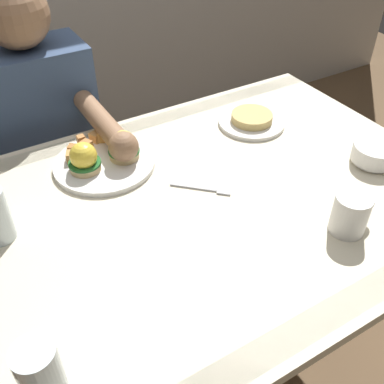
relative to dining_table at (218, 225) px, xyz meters
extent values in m
plane|color=brown|center=(0.00, 0.00, -0.63)|extent=(6.00, 6.00, 0.00)
cube|color=beige|center=(0.00, 0.00, 0.09)|extent=(1.20, 0.90, 0.03)
cube|color=#3F7F51|center=(0.00, -0.40, 0.10)|extent=(1.20, 0.06, 0.00)
cube|color=#3F7F51|center=(0.00, 0.40, 0.10)|extent=(1.20, 0.06, 0.00)
cube|color=brown|center=(0.55, 0.40, -0.28)|extent=(0.06, 0.06, 0.71)
cylinder|color=white|center=(-0.20, 0.26, 0.11)|extent=(0.27, 0.27, 0.01)
cylinder|color=tan|center=(-0.25, 0.25, 0.13)|extent=(0.08, 0.08, 0.02)
cylinder|color=#236028|center=(-0.25, 0.25, 0.14)|extent=(0.08, 0.08, 0.01)
sphere|color=yellow|center=(-0.25, 0.25, 0.16)|extent=(0.07, 0.07, 0.07)
cylinder|color=tan|center=(-0.14, 0.25, 0.13)|extent=(0.08, 0.08, 0.02)
cylinder|color=#236028|center=(-0.14, 0.25, 0.14)|extent=(0.08, 0.08, 0.01)
sphere|color=#F7DB56|center=(-0.14, 0.25, 0.16)|extent=(0.07, 0.07, 0.07)
cube|color=#B77A42|center=(-0.22, 0.36, 0.13)|extent=(0.02, 0.02, 0.03)
cube|color=#AD7038|center=(-0.26, 0.33, 0.13)|extent=(0.03, 0.03, 0.03)
cube|color=#B77A42|center=(-0.22, 0.33, 0.13)|extent=(0.04, 0.04, 0.03)
cube|color=tan|center=(-0.18, 0.36, 0.13)|extent=(0.04, 0.04, 0.02)
cube|color=tan|center=(-0.27, 0.30, 0.13)|extent=(0.04, 0.04, 0.03)
cube|color=tan|center=(-0.17, 0.35, 0.14)|extent=(0.03, 0.03, 0.03)
cylinder|color=white|center=(0.43, -0.10, 0.11)|extent=(0.10, 0.10, 0.01)
cylinder|color=white|center=(0.43, -0.10, 0.14)|extent=(0.12, 0.12, 0.04)
cube|color=#F4DB66|center=(0.41, -0.08, 0.13)|extent=(0.04, 0.04, 0.03)
cube|color=#EA6B70|center=(0.44, -0.08, 0.14)|extent=(0.03, 0.03, 0.03)
cube|color=#EA6B70|center=(0.44, -0.08, 0.14)|extent=(0.03, 0.03, 0.02)
cube|color=#F4DB66|center=(0.45, -0.10, 0.14)|extent=(0.03, 0.03, 0.03)
cylinder|color=white|center=(0.18, -0.25, 0.15)|extent=(0.08, 0.08, 0.09)
cylinder|color=black|center=(0.18, -0.25, 0.20)|extent=(0.07, 0.07, 0.01)
torus|color=white|center=(0.22, -0.25, 0.16)|extent=(0.06, 0.02, 0.06)
cube|color=silver|center=(-0.04, 0.05, 0.11)|extent=(0.10, 0.09, 0.00)
cube|color=silver|center=(0.01, 0.00, 0.11)|extent=(0.04, 0.04, 0.00)
cylinder|color=silver|center=(-0.51, -0.29, 0.17)|extent=(0.07, 0.07, 0.13)
cylinder|color=silver|center=(-0.51, -0.29, 0.16)|extent=(0.06, 0.06, 0.10)
cylinder|color=white|center=(0.27, 0.23, 0.11)|extent=(0.20, 0.20, 0.01)
cylinder|color=#DBBC70|center=(0.27, 0.23, 0.13)|extent=(0.12, 0.12, 0.02)
cylinder|color=#33333D|center=(-0.36, 0.53, -0.41)|extent=(0.11, 0.11, 0.45)
cylinder|color=#33333D|center=(-0.18, 0.53, -0.41)|extent=(0.11, 0.11, 0.45)
cube|color=#384C70|center=(-0.27, 0.63, 0.07)|extent=(0.34, 0.20, 0.50)
sphere|color=#936B4C|center=(-0.27, 0.63, 0.41)|extent=(0.19, 0.19, 0.19)
cylinder|color=#936B4C|center=(-0.15, 0.38, 0.17)|extent=(0.06, 0.30, 0.06)
sphere|color=#936B4C|center=(-0.15, 0.23, 0.17)|extent=(0.08, 0.08, 0.08)
camera|label=1|loc=(-0.50, -0.70, 0.82)|focal=41.98mm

